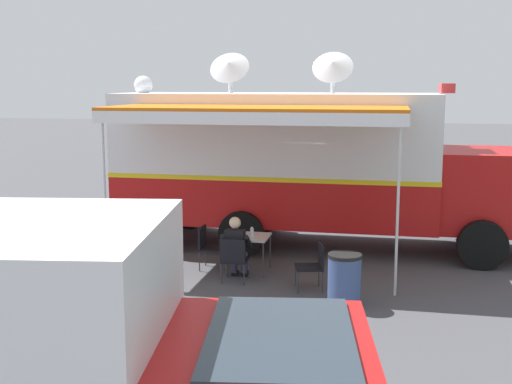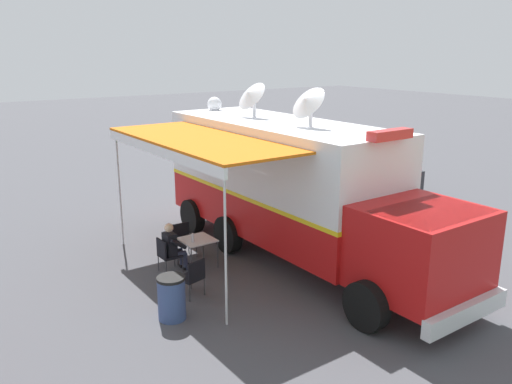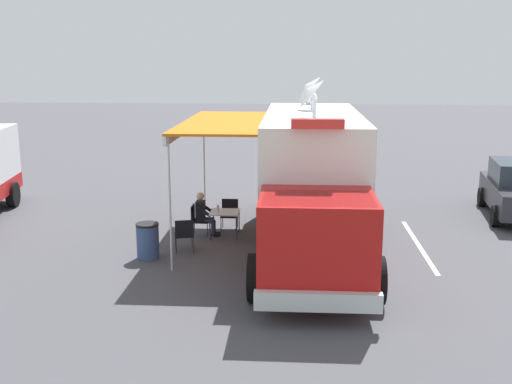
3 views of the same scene
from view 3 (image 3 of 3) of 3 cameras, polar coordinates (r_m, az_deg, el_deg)
ground_plane at (r=17.31m, az=5.04°, el=-4.39°), size 100.00×100.00×0.00m
lot_stripe at (r=17.33m, az=14.74°, el=-4.73°), size 0.15×4.80×0.01m
command_truck at (r=16.11m, az=5.11°, el=1.49°), size 4.90×9.51×4.53m
folding_table at (r=17.36m, az=-2.90°, el=-2.00°), size 0.81×0.81×0.73m
water_bottle at (r=17.24m, az=-3.53°, el=-1.55°), size 0.07×0.07×0.22m
folding_chair_at_table at (r=17.61m, az=-5.44°, el=-2.36°), size 0.48×0.48×0.87m
folding_chair_beside_table at (r=18.22m, az=-2.45°, el=-1.82°), size 0.48×0.48×0.87m
folding_chair_spare_by_truck at (r=16.18m, az=-6.63°, el=-3.73°), size 0.58×0.58×0.87m
seated_responder at (r=17.55m, az=-4.84°, el=-1.94°), size 0.66×0.55×1.25m
trash_bin at (r=15.80m, az=-9.94°, el=-4.45°), size 0.57×0.57×0.91m
traffic_cone at (r=22.04m, az=6.41°, el=-0.00°), size 0.36×0.36×0.58m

